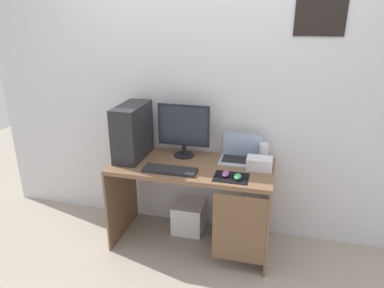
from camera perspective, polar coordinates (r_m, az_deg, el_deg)
ground_plane at (r=3.23m, az=0.00°, el=-15.54°), size 8.00×8.00×0.00m
wall_back at (r=3.01m, az=1.67°, el=8.95°), size 4.00×0.05×2.60m
desk at (r=2.91m, az=0.28°, el=-6.37°), size 1.31×0.60×0.75m
pc_tower at (r=2.98m, az=-9.65°, el=2.01°), size 0.20×0.45×0.46m
monitor at (r=2.95m, az=-1.37°, el=2.41°), size 0.44×0.17×0.45m
laptop at (r=2.95m, az=7.93°, el=-1.81°), size 0.34×0.24×0.24m
speaker at (r=2.95m, az=11.54°, el=-1.37°), size 0.08×0.08×0.16m
projector at (r=2.81m, az=10.89°, el=-3.13°), size 0.20×0.14×0.10m
keyboard at (r=2.74m, az=-3.60°, el=-4.25°), size 0.42×0.14×0.02m
mousepad at (r=2.66m, az=6.38°, el=-5.40°), size 0.26×0.20×0.00m
mouse_left at (r=2.66m, az=5.47°, el=-4.83°), size 0.06×0.10×0.03m
mouse_right at (r=2.63m, az=7.43°, el=-5.26°), size 0.06×0.10×0.03m
subwoofer at (r=3.31m, az=-0.51°, el=-11.73°), size 0.27×0.27×0.27m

